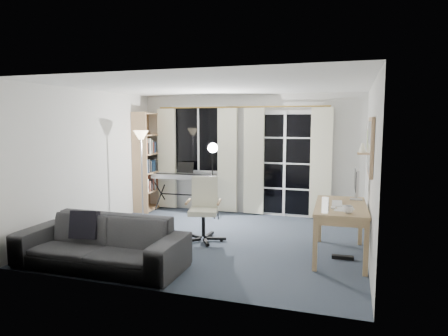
{
  "coord_description": "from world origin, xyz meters",
  "views": [
    {
      "loc": [
        2.0,
        -5.79,
        1.87
      ],
      "look_at": [
        0.02,
        0.35,
        1.11
      ],
      "focal_mm": 32.0,
      "sensor_mm": 36.0,
      "label": 1
    }
  ],
  "objects_px": {
    "bookshelf": "(148,163)",
    "torchiere_lamp": "(141,149)",
    "office_chair": "(204,203)",
    "desk": "(341,211)",
    "mug": "(348,209)",
    "studio_light": "(213,157)",
    "monitor": "(357,181)",
    "sofa": "(100,234)",
    "keyboard_piano": "(184,177)"
  },
  "relations": [
    {
      "from": "bookshelf",
      "to": "torchiere_lamp",
      "type": "bearing_deg",
      "value": -68.99
    },
    {
      "from": "office_chair",
      "to": "desk",
      "type": "height_order",
      "value": "office_chair"
    },
    {
      "from": "mug",
      "to": "studio_light",
      "type": "bearing_deg",
      "value": 141.39
    },
    {
      "from": "bookshelf",
      "to": "desk",
      "type": "bearing_deg",
      "value": -27.53
    },
    {
      "from": "desk",
      "to": "monitor",
      "type": "xyz_separation_m",
      "value": [
        0.2,
        0.45,
        0.37
      ]
    },
    {
      "from": "torchiere_lamp",
      "to": "bookshelf",
      "type": "bearing_deg",
      "value": 112.68
    },
    {
      "from": "studio_light",
      "to": "sofa",
      "type": "relative_size",
      "value": 0.69
    },
    {
      "from": "keyboard_piano",
      "to": "desk",
      "type": "bearing_deg",
      "value": -33.71
    },
    {
      "from": "monitor",
      "to": "keyboard_piano",
      "type": "bearing_deg",
      "value": 154.85
    },
    {
      "from": "mug",
      "to": "monitor",
      "type": "bearing_deg",
      "value": 84.19
    },
    {
      "from": "bookshelf",
      "to": "sofa",
      "type": "height_order",
      "value": "bookshelf"
    },
    {
      "from": "office_chair",
      "to": "mug",
      "type": "distance_m",
      "value": 2.3
    },
    {
      "from": "bookshelf",
      "to": "monitor",
      "type": "height_order",
      "value": "bookshelf"
    },
    {
      "from": "torchiere_lamp",
      "to": "monitor",
      "type": "bearing_deg",
      "value": -6.69
    },
    {
      "from": "bookshelf",
      "to": "mug",
      "type": "xyz_separation_m",
      "value": [
        4.11,
        -2.44,
        -0.19
      ]
    },
    {
      "from": "bookshelf",
      "to": "office_chair",
      "type": "bearing_deg",
      "value": -43.64
    },
    {
      "from": "keyboard_piano",
      "to": "desk",
      "type": "relative_size",
      "value": 0.97
    },
    {
      "from": "torchiere_lamp",
      "to": "office_chair",
      "type": "xyz_separation_m",
      "value": [
        1.48,
        -0.68,
        -0.78
      ]
    },
    {
      "from": "office_chair",
      "to": "mug",
      "type": "bearing_deg",
      "value": -31.7
    },
    {
      "from": "studio_light",
      "to": "sofa",
      "type": "distance_m",
      "value": 2.99
    },
    {
      "from": "desk",
      "to": "mug",
      "type": "bearing_deg",
      "value": -80.61
    },
    {
      "from": "keyboard_piano",
      "to": "office_chair",
      "type": "distance_m",
      "value": 2.01
    },
    {
      "from": "keyboard_piano",
      "to": "mug",
      "type": "bearing_deg",
      "value": -39.06
    },
    {
      "from": "bookshelf",
      "to": "sofa",
      "type": "distance_m",
      "value": 3.51
    },
    {
      "from": "keyboard_piano",
      "to": "monitor",
      "type": "height_order",
      "value": "monitor"
    },
    {
      "from": "bookshelf",
      "to": "keyboard_piano",
      "type": "distance_m",
      "value": 0.88
    },
    {
      "from": "torchiere_lamp",
      "to": "mug",
      "type": "xyz_separation_m",
      "value": [
        3.67,
        -1.39,
        -0.58
      ]
    },
    {
      "from": "office_chair",
      "to": "monitor",
      "type": "relative_size",
      "value": 1.91
    },
    {
      "from": "torchiere_lamp",
      "to": "keyboard_piano",
      "type": "bearing_deg",
      "value": 68.31
    },
    {
      "from": "desk",
      "to": "keyboard_piano",
      "type": "bearing_deg",
      "value": 147.2
    },
    {
      "from": "studio_light",
      "to": "desk",
      "type": "relative_size",
      "value": 1.09
    },
    {
      "from": "torchiere_lamp",
      "to": "desk",
      "type": "xyz_separation_m",
      "value": [
        3.57,
        -0.89,
        -0.73
      ]
    },
    {
      "from": "studio_light",
      "to": "office_chair",
      "type": "xyz_separation_m",
      "value": [
        0.31,
        -1.28,
        -0.62
      ]
    },
    {
      "from": "studio_light",
      "to": "sofa",
      "type": "height_order",
      "value": "studio_light"
    },
    {
      "from": "keyboard_piano",
      "to": "studio_light",
      "type": "height_order",
      "value": "studio_light"
    },
    {
      "from": "studio_light",
      "to": "desk",
      "type": "bearing_deg",
      "value": -56.26
    },
    {
      "from": "sofa",
      "to": "monitor",
      "type": "bearing_deg",
      "value": 29.86
    },
    {
      "from": "bookshelf",
      "to": "sofa",
      "type": "xyz_separation_m",
      "value": [
        1.09,
        -3.29,
        -0.55
      ]
    },
    {
      "from": "office_chair",
      "to": "monitor",
      "type": "distance_m",
      "value": 2.33
    },
    {
      "from": "studio_light",
      "to": "monitor",
      "type": "relative_size",
      "value": 2.86
    },
    {
      "from": "desk",
      "to": "sofa",
      "type": "height_order",
      "value": "sofa"
    },
    {
      "from": "office_chair",
      "to": "sofa",
      "type": "distance_m",
      "value": 1.78
    },
    {
      "from": "office_chair",
      "to": "monitor",
      "type": "xyz_separation_m",
      "value": [
        2.28,
        0.24,
        0.42
      ]
    },
    {
      "from": "desk",
      "to": "office_chair",
      "type": "bearing_deg",
      "value": 172.29
    },
    {
      "from": "bookshelf",
      "to": "monitor",
      "type": "xyz_separation_m",
      "value": [
        4.2,
        -1.49,
        0.03
      ]
    },
    {
      "from": "keyboard_piano",
      "to": "studio_light",
      "type": "relative_size",
      "value": 0.89
    },
    {
      "from": "bookshelf",
      "to": "desk",
      "type": "relative_size",
      "value": 1.49
    },
    {
      "from": "desk",
      "to": "monitor",
      "type": "distance_m",
      "value": 0.61
    },
    {
      "from": "sofa",
      "to": "office_chair",
      "type": "bearing_deg",
      "value": 61.72
    },
    {
      "from": "studio_light",
      "to": "mug",
      "type": "xyz_separation_m",
      "value": [
        2.49,
        -1.99,
        -0.42
      ]
    }
  ]
}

